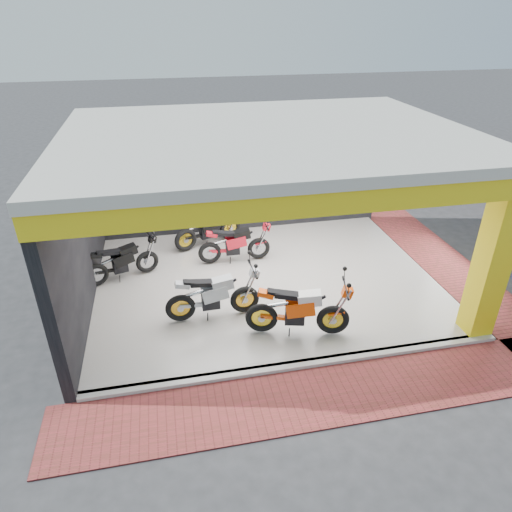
{
  "coord_description": "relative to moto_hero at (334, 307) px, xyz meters",
  "views": [
    {
      "loc": [
        -2.17,
        -7.2,
        5.91
      ],
      "look_at": [
        -0.3,
        1.78,
        0.9
      ],
      "focal_mm": 32.0,
      "sensor_mm": 36.0,
      "label": 1
    }
  ],
  "objects": [
    {
      "name": "ground",
      "position": [
        -0.83,
        0.32,
        -0.77
      ],
      "size": [
        80.0,
        80.0,
        0.0
      ],
      "primitive_type": "plane",
      "color": "#2D2D30",
      "rests_on": "ground"
    },
    {
      "name": "showroom_floor",
      "position": [
        -0.83,
        2.32,
        -0.72
      ],
      "size": [
        8.0,
        6.0,
        0.1
      ],
      "primitive_type": "cube",
      "color": "silver",
      "rests_on": "ground"
    },
    {
      "name": "showroom_ceiling",
      "position": [
        -0.83,
        2.32,
        2.83
      ],
      "size": [
        8.4,
        6.4,
        0.2
      ],
      "primitive_type": "cube",
      "color": "beige",
      "rests_on": "corner_column"
    },
    {
      "name": "back_wall",
      "position": [
        -0.83,
        5.42,
        0.98
      ],
      "size": [
        8.2,
        0.2,
        3.5
      ],
      "primitive_type": "cube",
      "color": "black",
      "rests_on": "ground"
    },
    {
      "name": "left_wall",
      "position": [
        -4.93,
        2.32,
        0.98
      ],
      "size": [
        0.2,
        6.2,
        3.5
      ],
      "primitive_type": "cube",
      "color": "black",
      "rests_on": "ground"
    },
    {
      "name": "corner_column",
      "position": [
        2.92,
        -0.43,
        0.98
      ],
      "size": [
        0.5,
        0.5,
        3.5
      ],
      "primitive_type": "cube",
      "color": "yellow",
      "rests_on": "ground"
    },
    {
      "name": "header_beam_front",
      "position": [
        -0.83,
        -0.68,
        2.53
      ],
      "size": [
        8.4,
        0.3,
        0.4
      ],
      "primitive_type": "cube",
      "color": "yellow",
      "rests_on": "corner_column"
    },
    {
      "name": "header_beam_right",
      "position": [
        3.17,
        2.32,
        2.53
      ],
      "size": [
        0.3,
        6.4,
        0.4
      ],
      "primitive_type": "cube",
      "color": "yellow",
      "rests_on": "corner_column"
    },
    {
      "name": "floor_kerb",
      "position": [
        -0.83,
        -0.7,
        -0.72
      ],
      "size": [
        8.0,
        0.2,
        0.1
      ],
      "primitive_type": "cube",
      "color": "silver",
      "rests_on": "ground"
    },
    {
      "name": "paver_front",
      "position": [
        -0.83,
        -1.48,
        -0.75
      ],
      "size": [
        9.0,
        1.4,
        0.03
      ],
      "primitive_type": "cube",
      "color": "maroon",
      "rests_on": "ground"
    },
    {
      "name": "paver_right",
      "position": [
        3.97,
        2.32,
        -0.75
      ],
      "size": [
        1.4,
        7.0,
        0.03
      ],
      "primitive_type": "cube",
      "color": "maroon",
      "rests_on": "ground"
    },
    {
      "name": "moto_hero",
      "position": [
        0.0,
        0.0,
        0.0
      ],
      "size": [
        2.32,
        1.33,
        1.34
      ],
      "primitive_type": null,
      "rotation": [
        0.0,
        0.0,
        -0.25
      ],
      "color": "#F54A0A",
      "rests_on": "showroom_floor"
    },
    {
      "name": "moto_row_a",
      "position": [
        -1.58,
        1.09,
        -0.03
      ],
      "size": [
        2.12,
        0.84,
        1.28
      ],
      "primitive_type": null,
      "rotation": [
        0.0,
        0.0,
        0.03
      ],
      "color": "#B5B9BE",
      "rests_on": "showroom_floor"
    },
    {
      "name": "moto_row_b",
      "position": [
        -0.79,
        3.37,
        -0.07
      ],
      "size": [
        1.97,
        0.75,
        1.2
      ],
      "primitive_type": null,
      "rotation": [
        0.0,
        0.0,
        -0.01
      ],
      "color": "red",
      "rests_on": "showroom_floor"
    },
    {
      "name": "moto_row_c",
      "position": [
        -1.33,
        4.68,
        -0.02
      ],
      "size": [
        2.26,
        1.49,
        1.29
      ],
      "primitive_type": null,
      "rotation": [
        0.0,
        0.0,
        0.36
      ],
      "color": "black",
      "rests_on": "showroom_floor"
    },
    {
      "name": "moto_row_d",
      "position": [
        -3.63,
        3.25,
        -0.09
      ],
      "size": [
        2.03,
        1.29,
        1.16
      ],
      "primitive_type": null,
      "rotation": [
        0.0,
        0.0,
        0.33
      ],
      "color": "black",
      "rests_on": "showroom_floor"
    }
  ]
}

